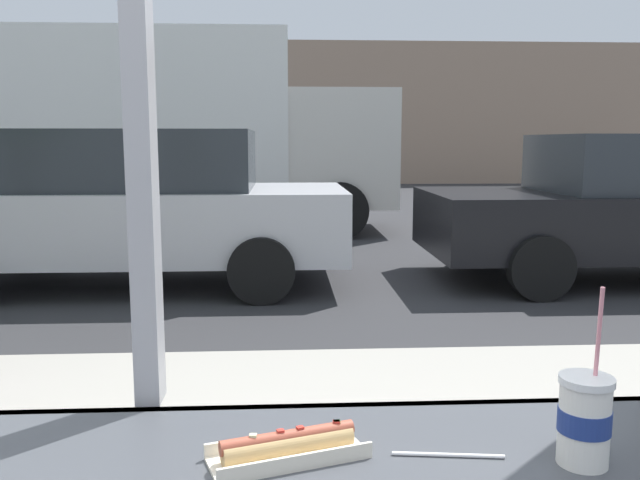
% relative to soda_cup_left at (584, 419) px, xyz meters
% --- Properties ---
extents(ground_plane, '(60.00, 60.00, 0.00)m').
position_rel_soda_cup_left_xyz_m(ground_plane, '(-0.77, 8.24, -1.08)').
color(ground_plane, '#2D2D30').
extents(sidewalk_strip, '(16.00, 2.80, 0.16)m').
position_rel_soda_cup_left_xyz_m(sidewalk_strip, '(-0.77, 1.84, -1.00)').
color(sidewalk_strip, '#9E998E').
rests_on(sidewalk_strip, ground).
extents(building_facade_far, '(28.00, 1.20, 5.02)m').
position_rel_soda_cup_left_xyz_m(building_facade_far, '(-0.77, 23.44, 1.43)').
color(building_facade_far, gray).
rests_on(building_facade_far, ground).
extents(soda_cup_left, '(0.09, 0.09, 0.31)m').
position_rel_soda_cup_left_xyz_m(soda_cup_left, '(0.00, 0.00, 0.00)').
color(soda_cup_left, white).
rests_on(soda_cup_left, window_counter).
extents(hotdog_tray_near, '(0.28, 0.18, 0.05)m').
position_rel_soda_cup_left_xyz_m(hotdog_tray_near, '(-0.49, 0.04, -0.06)').
color(hotdog_tray_near, beige).
rests_on(hotdog_tray_near, window_counter).
extents(loose_straw, '(0.19, 0.03, 0.01)m').
position_rel_soda_cup_left_xyz_m(loose_straw, '(-0.22, 0.04, -0.08)').
color(loose_straw, white).
rests_on(loose_straw, window_counter).
extents(parked_car_silver, '(4.53, 2.03, 1.64)m').
position_rel_soda_cup_left_xyz_m(parked_car_silver, '(-2.08, 6.10, -0.23)').
color(parked_car_silver, '#BCBCC1').
rests_on(parked_car_silver, ground).
extents(box_truck, '(7.13, 2.44, 3.25)m').
position_rel_soda_cup_left_xyz_m(box_truck, '(-2.43, 10.38, 0.67)').
color(box_truck, silver).
rests_on(box_truck, ground).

